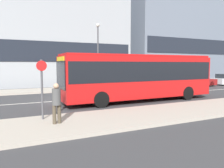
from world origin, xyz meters
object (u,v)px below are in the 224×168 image
Objects in this scene: parked_car_0 at (196,81)px; city_bus at (139,75)px; bus_stop_sign at (42,85)px; pedestrian_near_stop at (57,101)px; street_lamp at (98,49)px.

city_bus is at bearing -153.82° from parked_car_0.
bus_stop_sign is (-6.84, -3.02, -0.16)m from city_bus.
bus_stop_sign is (-0.42, 0.98, 0.60)m from pedestrian_near_stop.
street_lamp is at bearing 56.97° from bus_stop_sign.
street_lamp is (-11.28, 1.85, 3.39)m from parked_car_0.
city_bus is 6.59× the size of pedestrian_near_stop.
parked_car_0 is 1.78× the size of bus_stop_sign.
city_bus is 2.33× the size of parked_car_0.
city_bus is 7.48m from bus_stop_sign.
bus_stop_sign is 12.60m from street_lamp.
bus_stop_sign is at bearing 106.14° from pedestrian_near_stop.
parked_car_0 is at bearing -9.32° from street_lamp.
city_bus is at bearing 24.97° from pedestrian_near_stop.
parked_car_0 is 20.01m from pedestrian_near_stop.
pedestrian_near_stop is 0.63× the size of bus_stop_sign.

